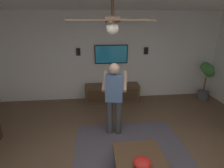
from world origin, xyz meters
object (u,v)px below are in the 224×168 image
at_px(remote_white, 142,160).
at_px(vase_round, 113,82).
at_px(media_console, 112,93).
at_px(potted_plant_tall, 206,77).
at_px(wall_speaker_right, 78,52).
at_px(coffee_table, 141,167).
at_px(tv, 111,54).
at_px(ceiling_fan, 113,23).
at_px(wall_speaker_left, 146,51).
at_px(person_standing, 114,95).
at_px(bowl, 142,163).

distance_m(remote_white, vase_round, 3.07).
xyz_separation_m(media_console, potted_plant_tall, (-0.20, -2.98, 0.49)).
relative_size(potted_plant_tall, wall_speaker_right, 5.69).
distance_m(coffee_table, wall_speaker_right, 3.75).
bearing_deg(coffee_table, tv, 2.26).
xyz_separation_m(coffee_table, ceiling_fan, (0.31, 0.40, 2.12)).
bearing_deg(media_console, coffee_table, 2.43).
bearing_deg(media_console, wall_speaker_left, 102.96).
xyz_separation_m(coffee_table, tv, (3.33, 0.13, 1.18)).
distance_m(media_console, person_standing, 1.85).
relative_size(remote_white, ceiling_fan, 0.13).
bearing_deg(tv, ceiling_fan, -5.17).
bearing_deg(remote_white, potted_plant_tall, -27.61).
height_order(remote_white, wall_speaker_left, wall_speaker_left).
bearing_deg(wall_speaker_left, media_console, 102.96).
relative_size(vase_round, ceiling_fan, 0.19).
bearing_deg(ceiling_fan, wall_speaker_right, 13.54).
distance_m(person_standing, wall_speaker_right, 2.24).
relative_size(coffee_table, ceiling_fan, 0.84).
xyz_separation_m(tv, vase_round, (-0.26, -0.02, -0.81)).
xyz_separation_m(coffee_table, wall_speaker_left, (3.35, -0.97, 1.26)).
xyz_separation_m(tv, remote_white, (-3.31, -0.14, -1.06)).
bearing_deg(coffee_table, media_console, 2.43).
xyz_separation_m(remote_white, ceiling_fan, (0.29, 0.42, 2.00)).
height_order(person_standing, bowl, person_standing).
xyz_separation_m(bowl, vase_round, (3.15, 0.10, 0.20)).
bearing_deg(potted_plant_tall, tv, 81.63).
relative_size(vase_round, wall_speaker_left, 1.00).
bearing_deg(tv, bowl, 1.94).
height_order(media_console, vase_round, vase_round).
relative_size(tv, vase_round, 4.68).
bearing_deg(coffee_table, potted_plant_tall, -44.60).
xyz_separation_m(bowl, wall_speaker_left, (3.42, -0.99, 1.10)).
height_order(bowl, vase_round, vase_round).
height_order(tv, wall_speaker_right, tv).
distance_m(tv, bowl, 3.56).
distance_m(wall_speaker_right, ceiling_fan, 3.23).
xyz_separation_m(potted_plant_tall, bowl, (-2.97, 2.87, -0.30)).
bearing_deg(coffee_table, ceiling_fan, 52.30).
bearing_deg(person_standing, coffee_table, -158.92).
xyz_separation_m(tv, wall_speaker_left, (0.01, -1.10, 0.09)).
height_order(tv, wall_speaker_left, tv).
height_order(coffee_table, person_standing, person_standing).
xyz_separation_m(person_standing, ceiling_fan, (-1.06, 0.14, 1.48)).
xyz_separation_m(tv, person_standing, (-1.96, 0.14, -0.54)).
bearing_deg(wall_speaker_left, tv, 90.68).
bearing_deg(vase_round, potted_plant_tall, -93.47).
height_order(person_standing, remote_white, person_standing).
bearing_deg(tv, person_standing, -3.95).
bearing_deg(person_standing, potted_plant_tall, -53.93).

